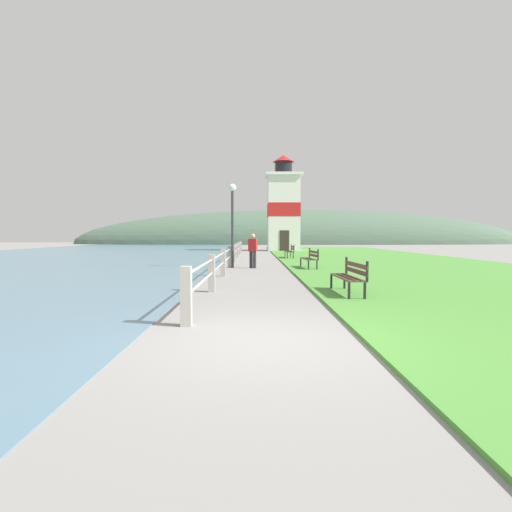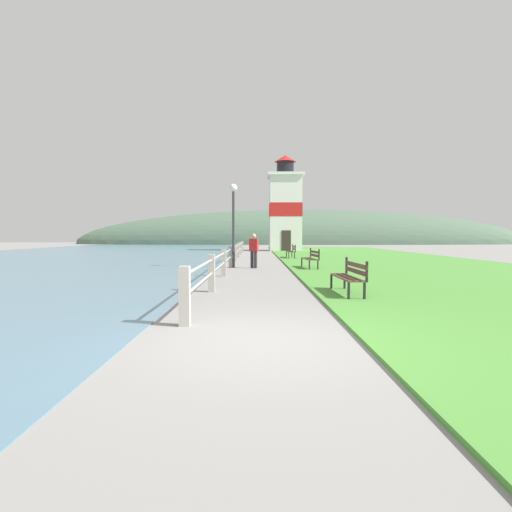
{
  "view_description": "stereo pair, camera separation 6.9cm",
  "coord_description": "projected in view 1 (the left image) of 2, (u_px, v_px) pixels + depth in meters",
  "views": [
    {
      "loc": [
        -0.17,
        -5.73,
        1.55
      ],
      "look_at": [
        -0.03,
        18.05,
        0.3
      ],
      "focal_mm": 28.0,
      "sensor_mm": 36.0,
      "label": 1
    },
    {
      "loc": [
        -0.1,
        -5.73,
        1.55
      ],
      "look_at": [
        -0.03,
        18.05,
        0.3
      ],
      "focal_mm": 28.0,
      "sensor_mm": 36.0,
      "label": 2
    }
  ],
  "objects": [
    {
      "name": "grass_verge",
      "position": [
        383.0,
        261.0,
        23.28
      ],
      "size": [
        12.0,
        52.35,
        0.06
      ],
      "color": "#4C8E38",
      "rests_on": "ground_plane"
    },
    {
      "name": "lighthouse",
      "position": [
        283.0,
        209.0,
        39.4
      ],
      "size": [
        3.52,
        3.52,
        9.39
      ],
      "color": "white",
      "rests_on": "ground_plane"
    },
    {
      "name": "lamp_post",
      "position": [
        232.0,
        210.0,
        18.81
      ],
      "size": [
        0.36,
        0.36,
        3.96
      ],
      "color": "#333338",
      "rests_on": "ground_plane"
    },
    {
      "name": "park_bench_near",
      "position": [
        350.0,
        275.0,
        10.18
      ],
      "size": [
        0.53,
        1.88,
        0.94
      ],
      "rotation": [
        0.0,
        0.0,
        3.17
      ],
      "color": "brown",
      "rests_on": "ground_plane"
    },
    {
      "name": "person_strolling",
      "position": [
        253.0,
        249.0,
        18.65
      ],
      "size": [
        0.44,
        0.33,
        1.61
      ],
      "rotation": [
        0.0,
        0.0,
        1.23
      ],
      "color": "#28282D",
      "rests_on": "ground_plane"
    },
    {
      "name": "distant_hillside",
      "position": [
        300.0,
        244.0,
        70.67
      ],
      "size": [
        80.0,
        16.0,
        12.0
      ],
      "color": "#4C6651",
      "rests_on": "ground_plane"
    },
    {
      "name": "park_bench_far",
      "position": [
        290.0,
        250.0,
        26.28
      ],
      "size": [
        0.48,
        1.89,
        0.94
      ],
      "rotation": [
        0.0,
        0.0,
        3.15
      ],
      "color": "brown",
      "rests_on": "ground_plane"
    },
    {
      "name": "seawall_railing",
      "position": [
        232.0,
        253.0,
        21.08
      ],
      "size": [
        0.18,
        28.85,
        1.02
      ],
      "color": "#A8A399",
      "rests_on": "ground_plane"
    },
    {
      "name": "ground_plane",
      "position": [
        265.0,
        341.0,
        5.81
      ],
      "size": [
        160.0,
        160.0,
        0.0
      ],
      "primitive_type": "plane",
      "color": "gray"
    },
    {
      "name": "park_bench_midway",
      "position": [
        310.0,
        257.0,
        18.11
      ],
      "size": [
        0.61,
        1.8,
        0.94
      ],
      "rotation": [
        0.0,
        0.0,
        3.22
      ],
      "color": "brown",
      "rests_on": "ground_plane"
    },
    {
      "name": "water_strip",
      "position": [
        17.0,
        262.0,
        23.15
      ],
      "size": [
        24.0,
        83.77,
        0.01
      ],
      "color": "slate",
      "rests_on": "ground_plane"
    }
  ]
}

